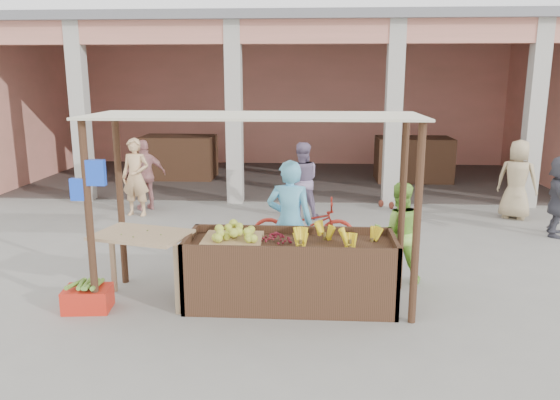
# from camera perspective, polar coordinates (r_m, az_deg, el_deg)

# --- Properties ---
(ground) EXTENTS (60.00, 60.00, 0.00)m
(ground) POSITION_cam_1_polar(r_m,az_deg,el_deg) (7.12, -3.00, -10.64)
(ground) COLOR gray
(ground) RESTS_ON ground
(market_building) EXTENTS (14.40, 6.40, 4.20)m
(market_building) POSITION_cam_1_polar(r_m,az_deg,el_deg) (15.43, 0.89, 12.35)
(market_building) COLOR #E18875
(market_building) RESTS_ON ground
(fruit_stall) EXTENTS (2.60, 0.95, 0.80)m
(fruit_stall) POSITION_cam_1_polar(r_m,az_deg,el_deg) (6.93, 1.10, -7.72)
(fruit_stall) COLOR #45291B
(fruit_stall) RESTS_ON ground
(stall_awning) EXTENTS (4.09, 1.35, 2.39)m
(stall_awning) POSITION_cam_1_polar(r_m,az_deg,el_deg) (6.65, -3.27, 5.40)
(stall_awning) COLOR #45291B
(stall_awning) RESTS_ON ground
(banana_heap) EXTENTS (1.02, 0.56, 0.19)m
(banana_heap) POSITION_cam_1_polar(r_m,az_deg,el_deg) (6.77, 5.73, -3.89)
(banana_heap) COLOR yellow
(banana_heap) RESTS_ON fruit_stall
(melon_tray) EXTENTS (0.73, 0.63, 0.20)m
(melon_tray) POSITION_cam_1_polar(r_m,az_deg,el_deg) (6.86, -4.97, -3.66)
(melon_tray) COLOR #A58055
(melon_tray) RESTS_ON fruit_stall
(berry_heap) EXTENTS (0.41, 0.33, 0.13)m
(berry_heap) POSITION_cam_1_polar(r_m,az_deg,el_deg) (6.84, -0.42, -3.91)
(berry_heap) COLOR maroon
(berry_heap) RESTS_ON fruit_stall
(side_table) EXTENTS (1.29, 1.02, 0.92)m
(side_table) POSITION_cam_1_polar(r_m,az_deg,el_deg) (7.08, -14.22, -4.50)
(side_table) COLOR tan
(side_table) RESTS_ON ground
(papaya_pile) EXTENTS (0.63, 0.36, 0.18)m
(papaya_pile) POSITION_cam_1_polar(r_m,az_deg,el_deg) (7.02, -14.33, -2.68)
(papaya_pile) COLOR #407F29
(papaya_pile) RESTS_ON side_table
(red_crate) EXTENTS (0.59, 0.46, 0.29)m
(red_crate) POSITION_cam_1_polar(r_m,az_deg,el_deg) (7.25, -19.44, -9.71)
(red_crate) COLOR red
(red_crate) RESTS_ON ground
(plantain_bundle) EXTENTS (0.46, 0.32, 0.09)m
(plantain_bundle) POSITION_cam_1_polar(r_m,az_deg,el_deg) (7.18, -19.56, -8.31)
(plantain_bundle) COLOR olive
(plantain_bundle) RESTS_ON red_crate
(produce_sacks) EXTENTS (1.02, 0.76, 0.62)m
(produce_sacks) POSITION_cam_1_polar(r_m,az_deg,el_deg) (12.22, 11.93, 0.64)
(produce_sacks) COLOR maroon
(produce_sacks) RESTS_ON ground
(vendor_blue) EXTENTS (0.73, 0.56, 1.85)m
(vendor_blue) POSITION_cam_1_polar(r_m,az_deg,el_deg) (7.50, 1.01, -1.90)
(vendor_blue) COLOR #5FBDE8
(vendor_blue) RESTS_ON ground
(vendor_green) EXTENTS (0.72, 0.42, 1.50)m
(vendor_green) POSITION_cam_1_polar(r_m,az_deg,el_deg) (7.75, 12.28, -3.07)
(vendor_green) COLOR #8DCE47
(vendor_green) RESTS_ON ground
(motorcycle) EXTENTS (0.64, 1.79, 0.93)m
(motorcycle) POSITION_cam_1_polar(r_m,az_deg,el_deg) (8.90, 2.45, -2.62)
(motorcycle) COLOR #A1251A
(motorcycle) RESTS_ON ground
(shopper_b) EXTENTS (1.07, 0.95, 1.62)m
(shopper_b) POSITION_cam_1_polar(r_m,az_deg,el_deg) (12.03, -13.90, 2.78)
(shopper_b) COLOR tan
(shopper_b) RESTS_ON ground
(shopper_c) EXTENTS (1.02, 0.91, 1.78)m
(shopper_c) POSITION_cam_1_polar(r_m,az_deg,el_deg) (11.93, 23.57, 2.38)
(shopper_c) COLOR tan
(shopper_c) RESTS_ON ground
(shopper_d) EXTENTS (1.02, 1.53, 1.53)m
(shopper_d) POSITION_cam_1_polar(r_m,az_deg,el_deg) (10.98, 27.21, 0.56)
(shopper_d) COLOR #4B4A56
(shopper_d) RESTS_ON ground
(shopper_e) EXTENTS (0.68, 0.55, 1.67)m
(shopper_e) POSITION_cam_1_polar(r_m,az_deg,el_deg) (11.58, -14.86, 2.47)
(shopper_e) COLOR tan
(shopper_e) RESTS_ON ground
(shopper_f) EXTENTS (0.88, 0.58, 1.70)m
(shopper_f) POSITION_cam_1_polar(r_m,az_deg,el_deg) (10.96, 2.24, 2.40)
(shopper_f) COLOR gray
(shopper_f) RESTS_ON ground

